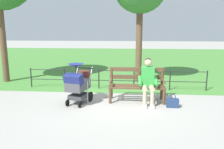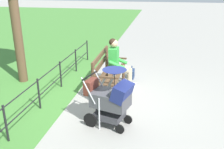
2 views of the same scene
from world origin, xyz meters
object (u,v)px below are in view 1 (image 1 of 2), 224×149
park_bench (137,83)px  person_on_bench (148,80)px  stroller (78,83)px  handbag (172,103)px

park_bench → person_on_bench: bearing=143.6°
park_bench → person_on_bench: person_on_bench is taller
stroller → park_bench: bearing=-165.4°
person_on_bench → park_bench: bearing=-36.4°
park_bench → handbag: park_bench is taller
person_on_bench → handbag: 0.90m
park_bench → stroller: 1.70m
person_on_bench → stroller: person_on_bench is taller
person_on_bench → stroller: size_ratio=1.11×
person_on_bench → handbag: person_on_bench is taller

